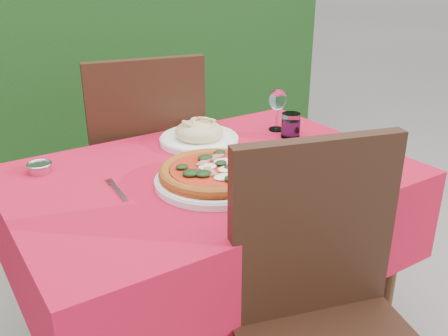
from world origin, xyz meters
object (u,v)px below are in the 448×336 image
pizza_plate (214,175)px  fork (119,192)px  water_glass (291,127)px  chair_far (144,157)px  pasta_plate (199,135)px  steel_ramekin (40,168)px  chair_near (329,313)px  wine_glass (278,101)px

pizza_plate → fork: bearing=158.7°
water_glass → chair_far: bearing=129.9°
water_glass → pasta_plate: bearing=157.0°
pizza_plate → pasta_plate: bearing=66.6°
pizza_plate → steel_ramekin: bearing=137.7°
chair_near → wine_glass: bearing=76.7°
pizza_plate → water_glass: bearing=23.2°
wine_glass → fork: size_ratio=0.92×
chair_far → pizza_plate: (-0.07, -0.68, 0.19)m
water_glass → pizza_plate: bearing=-156.8°
chair_far → steel_ramekin: 0.60m
water_glass → fork: 0.74m
chair_near → pizza_plate: bearing=111.1°
fork → steel_ramekin: 0.32m
chair_far → water_glass: size_ratio=11.01×
chair_far → pasta_plate: 0.40m
chair_far → fork: 0.69m
water_glass → steel_ramekin: size_ratio=1.28×
steel_ramekin → chair_far: bearing=31.3°
water_glass → wine_glass: bearing=85.1°
fork → steel_ramekin: size_ratio=2.50×
chair_near → chair_far: chair_far is taller
pizza_plate → wine_glass: bearing=31.8°
wine_glass → steel_ramekin: (-0.90, 0.09, -0.10)m
chair_near → pizza_plate: (-0.04, 0.47, 0.21)m
pizza_plate → steel_ramekin: (-0.42, 0.38, -0.02)m
wine_glass → pasta_plate: bearing=172.6°
water_glass → fork: water_glass is taller
wine_glass → chair_far: bearing=136.7°
chair_near → steel_ramekin: bearing=134.6°
chair_near → chair_far: bearing=104.8°
pizza_plate → wine_glass: (0.48, 0.30, 0.09)m
chair_far → pasta_plate: chair_far is taller
water_glass → wine_glass: wine_glass is taller
pizza_plate → water_glass: (0.47, 0.20, 0.01)m
water_glass → wine_glass: (0.01, 0.09, 0.08)m
pasta_plate → water_glass: bearing=-23.0°
chair_near → water_glass: bearing=73.9°
chair_near → pasta_plate: 0.85m
pizza_plate → steel_ramekin: size_ratio=5.10×
wine_glass → water_glass: bearing=-94.9°
pizza_plate → fork: size_ratio=2.04×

